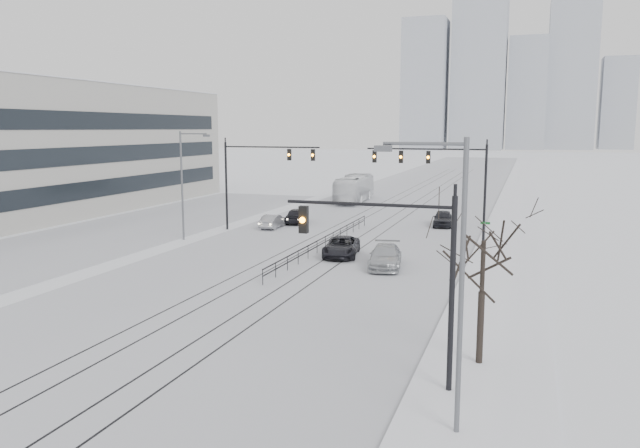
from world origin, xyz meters
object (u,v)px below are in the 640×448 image
at_px(traffic_mast_near, 406,264).
at_px(sedan_nb_front, 341,247).
at_px(sedan_nb_right, 385,257).
at_px(sedan_nb_far, 443,219).
at_px(sedan_sb_outer, 273,221).
at_px(sedan_sb_inner, 297,216).
at_px(bare_tree, 483,254).
at_px(box_truck, 354,189).

xyz_separation_m(traffic_mast_near, sedan_nb_front, (-8.79, 21.62, -3.86)).
relative_size(sedan_nb_right, sedan_nb_far, 1.16).
distance_m(traffic_mast_near, sedan_nb_front, 23.66).
bearing_deg(sedan_nb_far, traffic_mast_near, -90.32).
bearing_deg(traffic_mast_near, sedan_nb_far, 95.49).
height_order(sedan_sb_outer, sedan_nb_far, sedan_nb_far).
relative_size(sedan_sb_inner, sedan_nb_front, 0.87).
bearing_deg(sedan_sb_outer, sedan_sb_inner, -107.71).
height_order(traffic_mast_near, bare_tree, traffic_mast_near).
height_order(traffic_mast_near, sedan_nb_front, traffic_mast_near).
xyz_separation_m(bare_tree, sedan_nb_front, (-11.20, 18.62, -3.79)).
height_order(sedan_nb_front, sedan_nb_right, sedan_nb_right).
bearing_deg(sedan_sb_inner, sedan_nb_right, 116.95).
relative_size(bare_tree, sedan_nb_right, 1.20).
bearing_deg(sedan_nb_front, bare_tree, -68.29).
height_order(sedan_nb_front, box_truck, box_truck).
relative_size(sedan_sb_outer, sedan_nb_right, 0.76).
bearing_deg(box_truck, sedan_nb_far, 125.22).
height_order(traffic_mast_near, sedan_nb_far, traffic_mast_near).
xyz_separation_m(traffic_mast_near, sedan_nb_right, (-4.94, 19.00, -3.82)).
height_order(traffic_mast_near, box_truck, traffic_mast_near).
bearing_deg(bare_tree, sedan_nb_far, 99.80).
xyz_separation_m(sedan_sb_outer, sedan_nb_far, (14.87, 6.23, 0.11)).
bearing_deg(traffic_mast_near, sedan_nb_right, 104.57).
bearing_deg(sedan_nb_front, sedan_nb_far, 63.52).
bearing_deg(sedan_sb_inner, bare_tree, 111.18).
xyz_separation_m(bare_tree, box_truck, (-19.42, 51.82, -2.81)).
bearing_deg(sedan_nb_right, sedan_nb_far, 76.91).
bearing_deg(sedan_sb_outer, traffic_mast_near, 118.57).
height_order(sedan_sb_inner, box_truck, box_truck).
bearing_deg(box_truck, sedan_nb_front, 100.40).
relative_size(sedan_sb_outer, box_truck, 0.32).
bearing_deg(box_truck, bare_tree, 107.04).
distance_m(bare_tree, sedan_sb_outer, 35.95).
distance_m(sedan_sb_inner, sedan_sb_outer, 3.71).
bearing_deg(sedan_sb_inner, sedan_nb_far, -179.38).
distance_m(sedan_sb_inner, sedan_nb_front, 16.41).
height_order(sedan_sb_outer, sedan_nb_right, sedan_nb_right).
height_order(sedan_sb_outer, sedan_nb_front, sedan_nb_front).
xyz_separation_m(sedan_nb_right, box_truck, (-12.07, 35.82, 0.93)).
bearing_deg(sedan_sb_outer, bare_tree, 124.34).
distance_m(sedan_nb_front, box_truck, 34.22).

